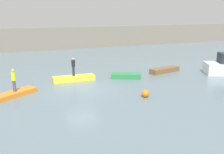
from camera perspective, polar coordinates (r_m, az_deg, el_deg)
name	(u,v)px	position (r m, az deg, el deg)	size (l,w,h in m)	color
ground_plane	(81,90)	(20.72, -6.93, -2.81)	(120.00, 120.00, 0.00)	slate
embankment_wall	(41,39)	(43.26, -15.52, 8.22)	(80.00, 1.20, 3.67)	gray
rowboat_orange	(15,94)	(20.30, -20.86, -3.52)	(3.31, 0.99, 0.35)	orange
rowboat_yellow	(74,78)	(23.38, -8.54, -0.29)	(3.79, 1.04, 0.46)	gold
rowboat_green	(126,76)	(24.09, 3.17, 0.28)	(2.75, 1.13, 0.46)	#2D7F47
rowboat_brown	(165,70)	(26.91, 11.68, 1.54)	(3.47, 0.94, 0.49)	brown
person_dark_shirt	(73,66)	(23.12, -8.65, 2.47)	(0.32, 0.32, 1.67)	#232838
person_hiviz_shirt	(14,79)	(20.00, -21.15, -0.41)	(0.32, 0.32, 1.72)	#4C4C56
mooring_buoy	(145,93)	(18.86, 7.48, -3.67)	(0.57, 0.57, 0.57)	orange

